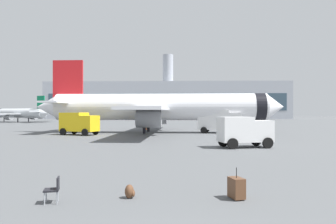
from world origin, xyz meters
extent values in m
cylinder|color=white|center=(-2.96, 41.19, 3.70)|extent=(30.06, 4.33, 3.80)
cone|color=white|center=(13.24, 40.90, 3.70)|extent=(2.46, 3.65, 3.61)
cone|color=white|center=(-19.55, 41.48, 3.70)|extent=(3.26, 3.48, 3.42)
cylinder|color=black|center=(11.04, 40.94, 3.70)|extent=(1.47, 3.90, 3.88)
cube|color=white|center=(-3.82, 49.20, 3.40)|extent=(5.08, 16.08, 0.36)
cube|color=white|center=(-4.10, 33.20, 3.40)|extent=(5.08, 16.08, 0.36)
cylinder|color=gray|center=(-3.86, 46.70, 2.10)|extent=(3.24, 2.26, 2.20)
cylinder|color=gray|center=(-4.05, 35.70, 2.10)|extent=(3.24, 2.26, 2.20)
cube|color=red|center=(-16.46, 41.42, 7.30)|extent=(4.41, 0.44, 6.40)
cube|color=white|center=(-16.90, 44.63, 4.30)|extent=(2.71, 6.04, 0.24)
cube|color=white|center=(-17.01, 38.23, 4.30)|extent=(2.71, 6.04, 0.24)
cylinder|color=black|center=(9.04, 40.97, 0.90)|extent=(0.36, 0.36, 1.80)
cylinder|color=black|center=(-4.91, 43.62, 0.90)|extent=(0.44, 0.44, 1.80)
cylinder|color=black|center=(-5.00, 38.82, 0.90)|extent=(0.44, 0.44, 1.80)
cylinder|color=silver|center=(-45.60, 85.64, 2.55)|extent=(19.08, 12.88, 2.62)
cone|color=silver|center=(-35.79, 79.76, 2.55)|extent=(3.10, 3.16, 2.36)
cylinder|color=black|center=(-53.88, 90.60, 2.55)|extent=(2.20, 2.79, 2.67)
cube|color=silver|center=(-47.84, 80.56, 2.34)|extent=(8.51, 11.16, 0.25)
cube|color=silver|center=(-42.17, 90.02, 2.34)|extent=(8.51, 11.16, 0.25)
cylinder|color=gray|center=(-46.96, 82.04, 1.45)|extent=(2.67, 2.43, 1.52)
cylinder|color=gray|center=(-43.06, 88.54, 1.45)|extent=(2.67, 2.43, 1.52)
cube|color=#0C7247|center=(-37.62, 80.86, 5.03)|extent=(2.73, 1.77, 4.41)
cube|color=silver|center=(-38.46, 78.79, 2.96)|extent=(3.66, 4.47, 0.17)
cube|color=silver|center=(-36.19, 82.57, 2.96)|extent=(3.66, 4.47, 0.17)
cylinder|color=black|center=(-52.69, 89.89, 0.62)|extent=(0.25, 0.25, 1.24)
cylinder|color=black|center=(-45.27, 83.51, 0.62)|extent=(0.30, 0.30, 1.24)
cylinder|color=black|center=(-43.57, 86.35, 0.62)|extent=(0.30, 0.30, 1.24)
cube|color=yellow|center=(-11.65, 35.65, 1.52)|extent=(2.31, 2.63, 2.04)
cube|color=#1E232D|center=(-10.97, 35.41, 2.00)|extent=(0.73, 1.89, 0.84)
cube|color=yellow|center=(-13.91, 36.44, 1.70)|extent=(3.67, 3.11, 2.40)
cylinder|color=black|center=(-11.15, 36.70, 0.45)|extent=(0.92, 0.51, 0.90)
cylinder|color=black|center=(-11.92, 34.53, 0.45)|extent=(0.92, 0.51, 0.90)
cylinder|color=black|center=(-14.32, 37.81, 0.45)|extent=(0.92, 0.51, 0.90)
cylinder|color=black|center=(-15.09, 35.64, 0.45)|extent=(0.92, 0.51, 0.90)
cube|color=white|center=(7.60, 40.05, 1.64)|extent=(2.15, 2.70, 2.29)
cube|color=#1E232D|center=(8.30, 39.90, 2.18)|extent=(0.53, 2.13, 0.95)
cube|color=white|center=(4.67, 40.68, 1.85)|extent=(4.73, 3.25, 2.70)
cylinder|color=black|center=(7.80, 41.28, 0.45)|extent=(0.93, 0.40, 0.90)
cylinder|color=black|center=(7.28, 38.84, 0.45)|extent=(0.93, 0.40, 0.90)
cylinder|color=black|center=(3.70, 42.16, 0.45)|extent=(0.93, 0.40, 0.90)
cylinder|color=black|center=(3.17, 39.72, 0.45)|extent=(0.93, 0.40, 0.90)
cube|color=white|center=(6.73, 22.55, 1.39)|extent=(2.18, 2.36, 1.78)
cube|color=#1E232D|center=(7.46, 22.72, 1.81)|extent=(0.50, 1.77, 0.74)
cube|color=white|center=(4.59, 22.03, 1.55)|extent=(3.04, 2.56, 2.10)
cylinder|color=black|center=(6.70, 23.62, 0.45)|extent=(0.93, 0.43, 0.90)
cylinder|color=black|center=(7.19, 21.58, 0.45)|extent=(0.93, 0.43, 0.90)
cylinder|color=black|center=(3.70, 22.90, 0.45)|extent=(0.93, 0.43, 0.90)
cylinder|color=black|center=(4.20, 20.85, 0.45)|extent=(0.93, 0.43, 0.90)
cube|color=#F2590C|center=(-5.84, 48.43, 0.02)|extent=(0.44, 0.44, 0.04)
cone|color=#F2590C|center=(-5.84, 48.43, 0.44)|extent=(0.36, 0.36, 0.80)
cylinder|color=white|center=(-5.84, 48.43, 0.48)|extent=(0.23, 0.23, 0.10)
cube|color=#F2590C|center=(5.83, 49.26, 0.02)|extent=(0.44, 0.44, 0.04)
cone|color=#F2590C|center=(5.83, 49.26, 0.42)|extent=(0.36, 0.36, 0.75)
cylinder|color=white|center=(5.83, 49.26, 0.46)|extent=(0.23, 0.23, 0.10)
cube|color=brown|center=(1.97, 5.74, 0.39)|extent=(0.58, 0.73, 0.70)
cylinder|color=black|center=(1.97, 5.74, 0.92)|extent=(0.02, 0.02, 0.36)
cylinder|color=black|center=(1.90, 5.96, 0.04)|extent=(0.09, 0.05, 0.08)
cylinder|color=black|center=(2.04, 5.53, 0.04)|extent=(0.09, 0.05, 0.08)
ellipsoid|color=brown|center=(-1.79, 5.69, 0.24)|extent=(0.32, 0.40, 0.48)
ellipsoid|color=brown|center=(-1.65, 5.69, 0.17)|extent=(0.12, 0.28, 0.24)
cube|color=black|center=(-4.29, 4.96, 0.44)|extent=(0.59, 0.59, 0.06)
cube|color=black|center=(-4.08, 5.02, 0.66)|extent=(0.17, 0.48, 0.40)
cylinder|color=#999EA5|center=(-4.42, 4.73, 0.22)|extent=(0.04, 0.04, 0.44)
cylinder|color=#999EA5|center=(-4.52, 5.10, 0.22)|extent=(0.04, 0.04, 0.44)
cylinder|color=#999EA5|center=(-4.05, 4.83, 0.22)|extent=(0.04, 0.04, 0.44)
cylinder|color=#999EA5|center=(-4.15, 5.20, 0.22)|extent=(0.04, 0.04, 0.44)
cube|color=#9EA3AD|center=(-6.11, 134.43, 7.63)|extent=(101.08, 16.57, 15.25)
cube|color=#334756|center=(-6.11, 126.10, 6.86)|extent=(96.02, 0.10, 6.86)
cylinder|color=#9EA3AD|center=(-5.59, 134.43, 21.25)|extent=(4.40, 4.40, 12.00)
camera|label=1|loc=(0.04, -5.81, 3.07)|focal=35.15mm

